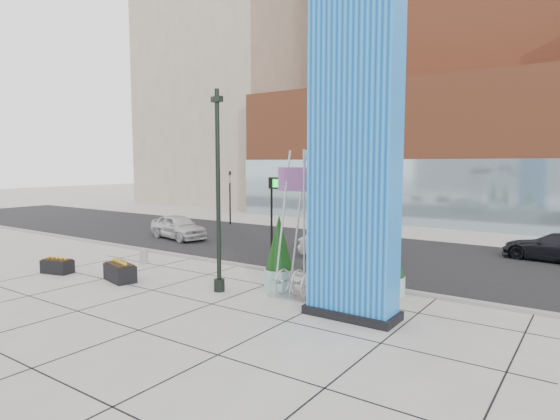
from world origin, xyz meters
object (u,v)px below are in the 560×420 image
Objects in this scene: lamp_post at (218,210)px; car_white_west at (178,227)px; overhead_street_sign at (285,192)px; car_silver_mid at (342,245)px; concrete_bollard at (144,256)px; blue_pylon at (354,167)px; public_art_sculpture at (303,260)px.

lamp_post reaches higher than car_white_west.
car_silver_mid is at bearing 84.23° from overhead_street_sign.
concrete_bollard is 7.67m from overhead_street_sign.
lamp_post is 6.86m from concrete_bollard.
overhead_street_sign is 0.92× the size of car_white_west.
overhead_street_sign reaches higher than concrete_bollard.
blue_pylon is 9.64m from car_silver_mid.
public_art_sculpture is at bearing 18.70° from lamp_post.
blue_pylon reaches higher than car_white_west.
public_art_sculpture is (-2.28, 0.85, -3.23)m from blue_pylon.
lamp_post is 1.41× the size of public_art_sculpture.
lamp_post is at bearing -162.57° from public_art_sculpture.
blue_pylon is at bearing -35.32° from overhead_street_sign.
car_silver_mid is at bearing 82.76° from lamp_post.
concrete_bollard is 7.16m from car_white_west.
lamp_post is 10.31× the size of concrete_bollard.
lamp_post reaches higher than overhead_street_sign.
blue_pylon reaches higher than concrete_bollard.
blue_pylon is 1.30× the size of lamp_post.
blue_pylon is 12.26m from concrete_bollard.
blue_pylon is 2.29× the size of car_silver_mid.
public_art_sculpture is 1.16× the size of car_white_west.
concrete_bollard is 9.54m from car_silver_mid.
lamp_post is 8.26m from car_silver_mid.
concrete_bollard is at bearing -164.39° from overhead_street_sign.
overhead_street_sign is (-2.42, 2.45, 2.17)m from public_art_sculpture.
lamp_post reaches higher than public_art_sculpture.
car_white_west is at bearing 124.13° from concrete_bollard.
concrete_bollard is at bearing -134.21° from car_white_west.
overhead_street_sign reaches higher than car_white_west.
public_art_sculpture is 7.17m from car_silver_mid.
car_silver_mid is at bearing 41.55° from concrete_bollard.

